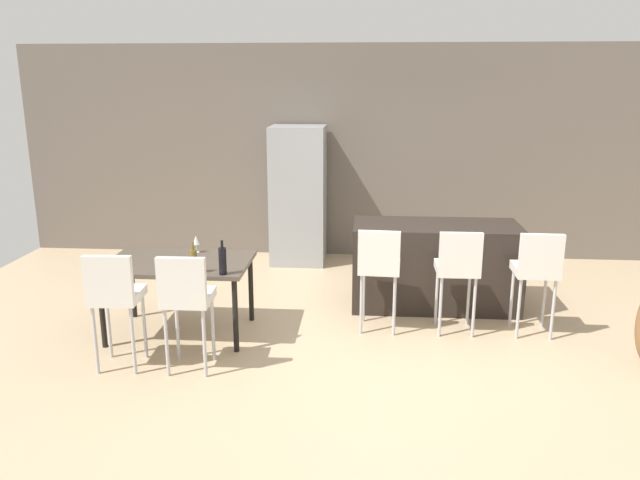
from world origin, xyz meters
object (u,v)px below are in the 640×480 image
(bar_chair_right, at_px, (537,267))
(refrigerator, at_px, (298,195))
(dining_chair_near, at_px, (114,293))
(dining_table, at_px, (179,268))
(dining_chair_far, at_px, (186,294))
(bar_chair_left, at_px, (379,264))
(wine_bottle_inner, at_px, (194,261))
(kitchen_island, at_px, (435,265))
(wine_glass_left, at_px, (196,240))
(wine_bottle_middle, at_px, (223,261))
(bar_chair_middle, at_px, (458,265))

(bar_chair_right, height_order, refrigerator, refrigerator)
(dining_chair_near, distance_m, refrigerator, 3.58)
(dining_table, relative_size, refrigerator, 0.75)
(dining_chair_near, xyz_separation_m, dining_chair_far, (0.62, -0.00, 0.00))
(bar_chair_left, bearing_deg, wine_bottle_inner, -161.47)
(bar_chair_right, relative_size, dining_table, 0.77)
(bar_chair_left, bearing_deg, dining_chair_near, -155.66)
(kitchen_island, height_order, wine_glass_left, kitchen_island)
(dining_chair_near, xyz_separation_m, wine_bottle_inner, (0.56, 0.45, 0.16))
(bar_chair_left, distance_m, dining_chair_near, 2.46)
(kitchen_island, distance_m, bar_chair_right, 1.19)
(wine_glass_left, xyz_separation_m, refrigerator, (0.79, 2.24, 0.06))
(dining_chair_near, relative_size, dining_chair_far, 1.00)
(dining_table, xyz_separation_m, refrigerator, (0.88, 2.56, 0.25))
(kitchen_island, bearing_deg, dining_chair_near, -148.11)
(wine_bottle_middle, bearing_deg, bar_chair_right, 11.24)
(bar_chair_middle, bearing_deg, kitchen_island, 99.70)
(dining_chair_near, height_order, dining_chair_far, same)
(wine_bottle_inner, bearing_deg, dining_chair_far, -83.25)
(bar_chair_middle, relative_size, refrigerator, 0.57)
(bar_chair_left, relative_size, wine_glass_left, 6.03)
(bar_chair_left, bearing_deg, kitchen_island, 50.87)
(bar_chair_middle, distance_m, wine_bottle_inner, 2.50)
(wine_bottle_inner, bearing_deg, bar_chair_right, 10.02)
(kitchen_island, relative_size, wine_bottle_inner, 6.08)
(bar_chair_middle, xyz_separation_m, dining_table, (-2.69, -0.21, -0.03))
(dining_table, bearing_deg, bar_chair_middle, 4.43)
(wine_bottle_middle, xyz_separation_m, refrigerator, (0.35, 2.93, 0.05))
(refrigerator, bearing_deg, kitchen_island, -43.39)
(dining_table, bearing_deg, wine_glass_left, 73.85)
(wine_glass_left, bearing_deg, dining_chair_near, -109.51)
(kitchen_island, relative_size, bar_chair_left, 1.70)
(kitchen_island, relative_size, bar_chair_right, 1.70)
(kitchen_island, xyz_separation_m, bar_chair_middle, (0.13, -0.77, 0.24))
(kitchen_island, xyz_separation_m, refrigerator, (-1.68, 1.59, 0.46))
(bar_chair_middle, distance_m, wine_glass_left, 2.60)
(bar_chair_middle, bearing_deg, refrigerator, 127.53)
(wine_glass_left, bearing_deg, wine_bottle_middle, -57.95)
(wine_bottle_inner, xyz_separation_m, refrigerator, (0.62, 2.92, 0.07))
(dining_chair_near, height_order, wine_bottle_middle, wine_bottle_middle)
(kitchen_island, bearing_deg, wine_glass_left, -165.10)
(dining_chair_far, xyz_separation_m, wine_glass_left, (-0.22, 1.13, 0.17))
(dining_table, height_order, wine_glass_left, wine_glass_left)
(kitchen_island, height_order, wine_bottle_middle, wine_bottle_middle)
(kitchen_island, height_order, bar_chair_middle, bar_chair_middle)
(kitchen_island, bearing_deg, bar_chair_middle, -80.30)
(dining_table, height_order, refrigerator, refrigerator)
(bar_chair_middle, relative_size, dining_chair_far, 1.00)
(bar_chair_left, distance_m, wine_bottle_inner, 1.77)
(bar_chair_right, bearing_deg, refrigerator, 137.31)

